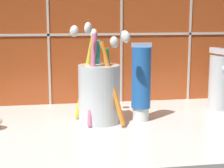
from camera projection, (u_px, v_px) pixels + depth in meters
sink_counter at (132, 131)px, 70.08cm from camera, size 66.40×39.76×2.00cm
tile_wall_backsplash at (114, 9)px, 85.46cm from camera, size 76.40×1.72×47.23cm
toothbrush_cup at (99, 91)px, 71.02cm from camera, size 11.03×11.22×19.25cm
toothpaste_tube at (141, 82)px, 72.06cm from camera, size 3.90×3.72×15.16cm
sink_faucet at (221, 80)px, 80.01cm from camera, size 5.00×12.41×13.35cm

